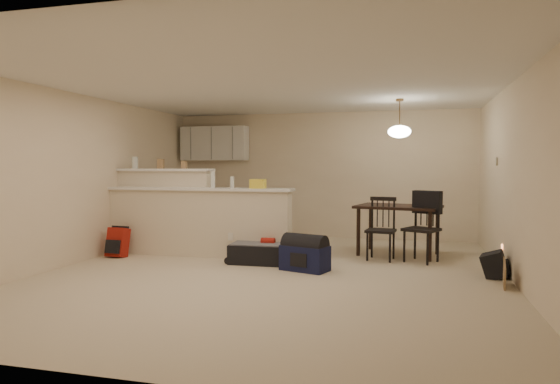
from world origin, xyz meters
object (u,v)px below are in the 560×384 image
(dining_table, at_px, (398,211))
(pendant_lamp, at_px, (399,131))
(dining_chair_far, at_px, (421,227))
(navy_duffel, at_px, (305,258))
(suitcase, at_px, (260,253))
(red_backpack, at_px, (118,242))
(black_daypack, at_px, (495,265))
(dining_chair_near, at_px, (381,229))

(dining_table, relative_size, pendant_lamp, 2.31)
(dining_chair_far, xyz_separation_m, navy_duffel, (-1.55, -1.04, -0.35))
(suitcase, distance_m, red_backpack, 2.31)
(navy_duffel, bearing_deg, dining_table, 69.94)
(dining_table, bearing_deg, navy_duffel, -115.86)
(dining_table, bearing_deg, black_daypack, -35.15)
(dining_chair_far, bearing_deg, navy_duffel, -119.40)
(red_backpack, bearing_deg, navy_duffel, -0.90)
(dining_table, distance_m, black_daypack, 1.91)
(dining_chair_near, relative_size, navy_duffel, 1.51)
(pendant_lamp, bearing_deg, navy_duffel, -127.76)
(suitcase, bearing_deg, red_backpack, -179.24)
(dining_chair_far, bearing_deg, dining_chair_near, -154.24)
(red_backpack, height_order, black_daypack, red_backpack)
(dining_chair_near, relative_size, red_backpack, 2.09)
(dining_chair_far, height_order, red_backpack, dining_chair_far)
(dining_chair_near, height_order, black_daypack, dining_chair_near)
(pendant_lamp, distance_m, dining_chair_far, 1.60)
(pendant_lamp, relative_size, dining_chair_near, 0.65)
(suitcase, bearing_deg, pendant_lamp, 29.42)
(dining_table, bearing_deg, dining_chair_near, -104.08)
(red_backpack, relative_size, black_daypack, 1.26)
(navy_duffel, bearing_deg, dining_chair_far, 51.49)
(suitcase, bearing_deg, black_daypack, -4.46)
(pendant_lamp, xyz_separation_m, red_backpack, (-4.27, -1.30, -1.76))
(pendant_lamp, bearing_deg, black_daypack, -47.05)
(pendant_lamp, distance_m, suitcase, 2.95)
(dining_table, bearing_deg, pendant_lamp, -104.67)
(black_daypack, bearing_deg, red_backpack, 103.04)
(suitcase, height_order, red_backpack, red_backpack)
(dining_chair_far, distance_m, suitcase, 2.44)
(red_backpack, bearing_deg, black_daypack, 3.46)
(suitcase, height_order, navy_duffel, navy_duffel)
(dining_chair_near, relative_size, suitcase, 1.14)
(red_backpack, bearing_deg, suitcase, 6.49)
(navy_duffel, bearing_deg, red_backpack, -167.07)
(pendant_lamp, bearing_deg, dining_chair_far, -56.02)
(red_backpack, bearing_deg, dining_table, 20.77)
(dining_table, relative_size, black_daypack, 3.95)
(dining_chair_near, xyz_separation_m, black_daypack, (1.49, -0.83, -0.32))
(dining_chair_near, height_order, dining_chair_far, dining_chair_far)
(dining_chair_near, distance_m, black_daypack, 1.74)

